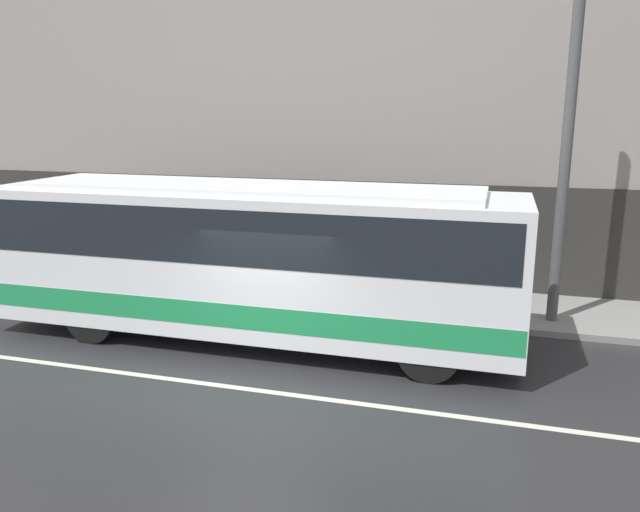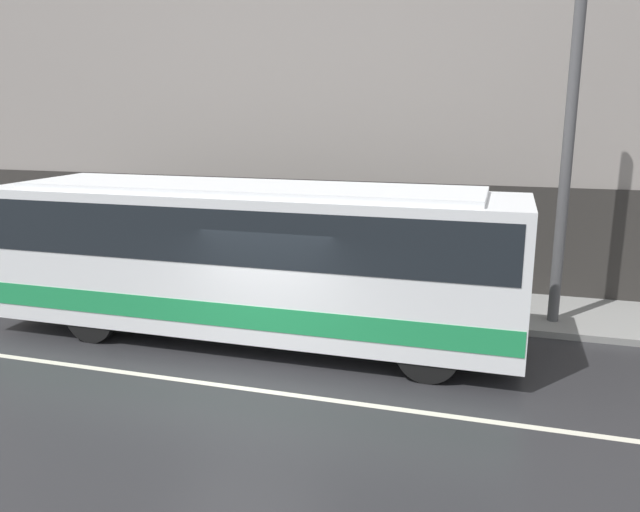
{
  "view_description": "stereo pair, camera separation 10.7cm",
  "coord_description": "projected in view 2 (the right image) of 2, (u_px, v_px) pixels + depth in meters",
  "views": [
    {
      "loc": [
        3.9,
        -9.02,
        4.61
      ],
      "look_at": [
        0.64,
        2.29,
        1.84
      ],
      "focal_mm": 35.0,
      "sensor_mm": 36.0,
      "label": 1
    },
    {
      "loc": [
        4.01,
        -8.99,
        4.61
      ],
      "look_at": [
        0.64,
        2.29,
        1.84
      ],
      "focal_mm": 35.0,
      "sensor_mm": 36.0,
      "label": 2
    }
  ],
  "objects": [
    {
      "name": "ground_plane",
      "position": [
        245.0,
        389.0,
        10.55
      ],
      "size": [
        60.0,
        60.0,
        0.0
      ],
      "primitive_type": "plane",
      "color": "#262628"
    },
    {
      "name": "sidewalk",
      "position": [
        331.0,
        296.0,
        15.59
      ],
      "size": [
        60.0,
        2.84,
        0.14
      ],
      "color": "gray",
      "rests_on": "ground_plane"
    },
    {
      "name": "building_facade",
      "position": [
        349.0,
        43.0,
        15.64
      ],
      "size": [
        60.0,
        0.35,
        12.92
      ],
      "color": "gray",
      "rests_on": "ground_plane"
    },
    {
      "name": "lane_stripe",
      "position": [
        245.0,
        389.0,
        10.55
      ],
      "size": [
        54.0,
        0.14,
        0.01
      ],
      "color": "beige",
      "rests_on": "ground_plane"
    },
    {
      "name": "transit_bus",
      "position": [
        248.0,
        254.0,
        12.52
      ],
      "size": [
        10.78,
        2.55,
        3.18
      ],
      "color": "white",
      "rests_on": "ground_plane"
    },
    {
      "name": "utility_pole_near",
      "position": [
        567.0,
        155.0,
        12.73
      ],
      "size": [
        0.23,
        0.23,
        7.11
      ],
      "color": "#4C4C4F",
      "rests_on": "sidewalk"
    }
  ]
}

